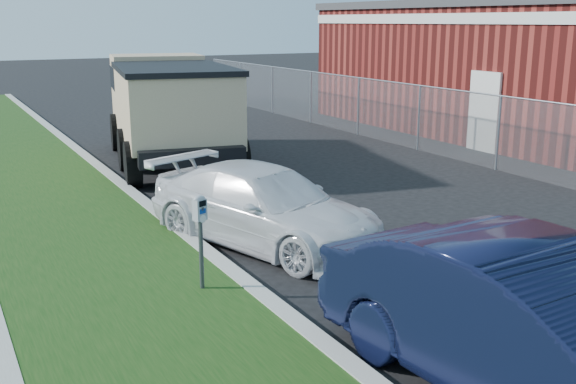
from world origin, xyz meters
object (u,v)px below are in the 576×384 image
navy_sedan (536,329)px  dump_truck (168,104)px  white_wagon (262,206)px  parking_meter (200,222)px

navy_sedan → dump_truck: size_ratio=0.66×
dump_truck → white_wagon: bearing=-86.3°
parking_meter → navy_sedan: 4.27m
white_wagon → navy_sedan: bearing=-108.8°
dump_truck → navy_sedan: bearing=-82.8°
white_wagon → navy_sedan: 5.51m
white_wagon → dump_truck: (0.86, 7.16, 0.85)m
parking_meter → white_wagon: (1.68, 1.65, -0.41)m
navy_sedan → dump_truck: (0.73, 12.67, 0.71)m
parking_meter → white_wagon: bearing=23.8°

